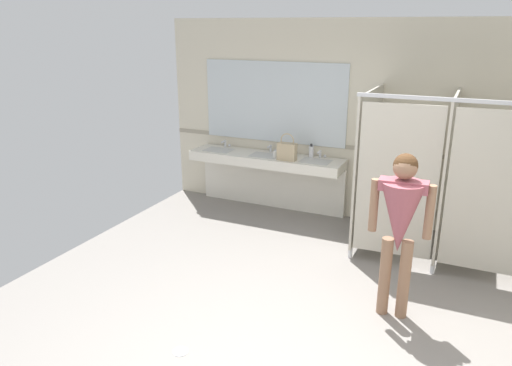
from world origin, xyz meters
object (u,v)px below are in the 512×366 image
person_standing (400,217)px  soap_dispenser (311,151)px  handbag (287,151)px  paper_cup (275,155)px

person_standing → soap_dispenser: 2.73m
person_standing → soap_dispenser: person_standing is taller
handbag → paper_cup: 0.22m
person_standing → paper_cup: (-2.06, 1.96, -0.10)m
handbag → person_standing: bearing=-45.8°
handbag → soap_dispenser: bearing=49.0°
paper_cup → person_standing: bearing=-43.6°
person_standing → paper_cup: bearing=136.4°
handbag → soap_dispenser: (0.26, 0.30, -0.05)m
soap_dispenser → paper_cup: soap_dispenser is taller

